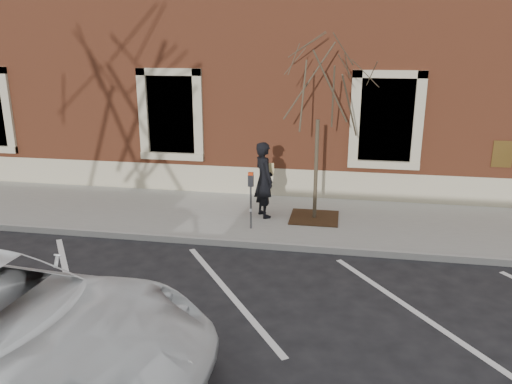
# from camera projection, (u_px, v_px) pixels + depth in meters

# --- Properties ---
(ground) EXTENTS (120.00, 120.00, 0.00)m
(ground) POSITION_uv_depth(u_px,v_px,m) (251.00, 247.00, 11.15)
(ground) COLOR #28282B
(ground) RESTS_ON ground
(sidewalk_near) EXTENTS (40.00, 3.50, 0.15)m
(sidewalk_near) POSITION_uv_depth(u_px,v_px,m) (264.00, 218.00, 12.78)
(sidewalk_near) COLOR #A09F96
(sidewalk_near) RESTS_ON ground
(curb_near) EXTENTS (40.00, 0.12, 0.15)m
(curb_near) POSITION_uv_depth(u_px,v_px,m) (251.00, 244.00, 11.08)
(curb_near) COLOR #9E9E99
(curb_near) RESTS_ON ground
(parking_stripes) EXTENTS (28.00, 4.40, 0.01)m
(parking_stripes) POSITION_uv_depth(u_px,v_px,m) (229.00, 293.00, 9.08)
(parking_stripes) COLOR silver
(parking_stripes) RESTS_ON ground
(building_civic) EXTENTS (40.00, 8.62, 8.00)m
(building_civic) POSITION_uv_depth(u_px,v_px,m) (292.00, 54.00, 17.31)
(building_civic) COLOR brown
(building_civic) RESTS_ON ground
(man) EXTENTS (0.77, 0.83, 1.91)m
(man) POSITION_uv_depth(u_px,v_px,m) (264.00, 180.00, 12.42)
(man) COLOR black
(man) RESTS_ON sidewalk_near
(parking_meter) EXTENTS (0.12, 0.10, 1.37)m
(parking_meter) POSITION_uv_depth(u_px,v_px,m) (251.00, 190.00, 11.57)
(parking_meter) COLOR #595B60
(parking_meter) RESTS_ON sidewalk_near
(tree_grate) EXTENTS (1.20, 1.20, 0.03)m
(tree_grate) POSITION_uv_depth(u_px,v_px,m) (314.00, 218.00, 12.52)
(tree_grate) COLOR #3C2613
(tree_grate) RESTS_ON sidewalk_near
(sapling) EXTENTS (2.70, 2.70, 4.51)m
(sapling) POSITION_uv_depth(u_px,v_px,m) (319.00, 91.00, 11.62)
(sapling) COLOR #473D2B
(sapling) RESTS_ON sidewalk_near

